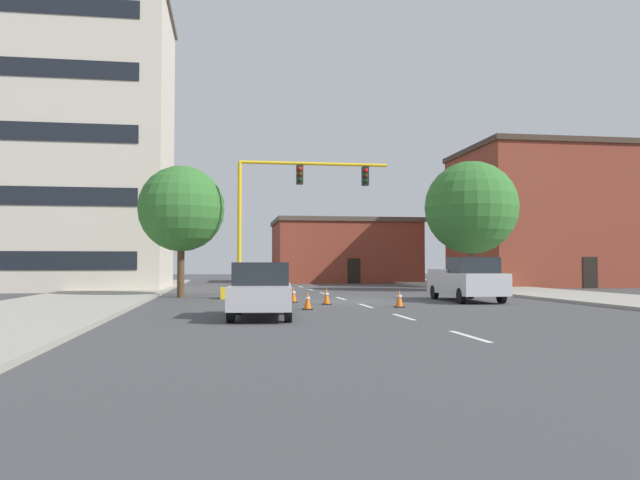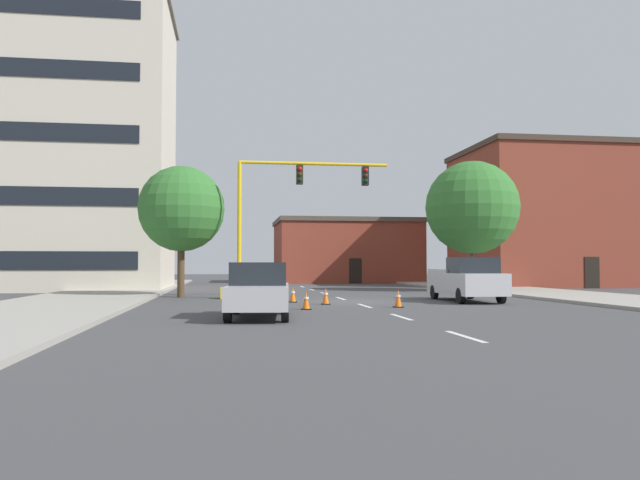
# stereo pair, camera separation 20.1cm
# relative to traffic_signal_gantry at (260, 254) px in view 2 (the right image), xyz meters

# --- Properties ---
(ground_plane) EXTENTS (160.00, 160.00, 0.00)m
(ground_plane) POSITION_rel_traffic_signal_gantry_xyz_m (3.91, -3.23, -2.20)
(ground_plane) COLOR #424244
(sidewalk_left) EXTENTS (6.00, 56.00, 0.14)m
(sidewalk_left) POSITION_rel_traffic_signal_gantry_xyz_m (-8.14, 4.77, -2.13)
(sidewalk_left) COLOR #9E998E
(sidewalk_left) RESTS_ON ground_plane
(sidewalk_right) EXTENTS (6.00, 56.00, 0.14)m
(sidewalk_right) POSITION_rel_traffic_signal_gantry_xyz_m (15.96, 4.77, -2.13)
(sidewalk_right) COLOR #9E998E
(sidewalk_right) RESTS_ON ground_plane
(lane_stripe_seg_0) EXTENTS (0.16, 2.40, 0.01)m
(lane_stripe_seg_0) POSITION_rel_traffic_signal_gantry_xyz_m (3.91, -17.23, -2.20)
(lane_stripe_seg_0) COLOR silver
(lane_stripe_seg_0) RESTS_ON ground_plane
(lane_stripe_seg_1) EXTENTS (0.16, 2.40, 0.01)m
(lane_stripe_seg_1) POSITION_rel_traffic_signal_gantry_xyz_m (3.91, -11.73, -2.20)
(lane_stripe_seg_1) COLOR silver
(lane_stripe_seg_1) RESTS_ON ground_plane
(lane_stripe_seg_2) EXTENTS (0.16, 2.40, 0.01)m
(lane_stripe_seg_2) POSITION_rel_traffic_signal_gantry_xyz_m (3.91, -6.23, -2.20)
(lane_stripe_seg_2) COLOR silver
(lane_stripe_seg_2) RESTS_ON ground_plane
(lane_stripe_seg_3) EXTENTS (0.16, 2.40, 0.01)m
(lane_stripe_seg_3) POSITION_rel_traffic_signal_gantry_xyz_m (3.91, -0.73, -2.20)
(lane_stripe_seg_3) COLOR silver
(lane_stripe_seg_3) RESTS_ON ground_plane
(lane_stripe_seg_4) EXTENTS (0.16, 2.40, 0.01)m
(lane_stripe_seg_4) POSITION_rel_traffic_signal_gantry_xyz_m (3.91, 4.77, -2.20)
(lane_stripe_seg_4) COLOR silver
(lane_stripe_seg_4) RESTS_ON ground_plane
(lane_stripe_seg_5) EXTENTS (0.16, 2.40, 0.01)m
(lane_stripe_seg_5) POSITION_rel_traffic_signal_gantry_xyz_m (3.91, 10.27, -2.20)
(lane_stripe_seg_5) COLOR silver
(lane_stripe_seg_5) RESTS_ON ground_plane
(lane_stripe_seg_6) EXTENTS (0.16, 2.40, 0.01)m
(lane_stripe_seg_6) POSITION_rel_traffic_signal_gantry_xyz_m (3.91, 15.77, -2.20)
(lane_stripe_seg_6) COLOR silver
(lane_stripe_seg_6) RESTS_ON ground_plane
(building_tall_left) EXTENTS (14.81, 10.59, 19.29)m
(building_tall_left) POSITION_rel_traffic_signal_gantry_xyz_m (-12.82, 12.63, 7.45)
(building_tall_left) COLOR beige
(building_tall_left) RESTS_ON ground_plane
(building_brick_center) EXTENTS (13.14, 9.79, 5.85)m
(building_brick_center) POSITION_rel_traffic_signal_gantry_xyz_m (9.37, 27.28, 0.73)
(building_brick_center) COLOR brown
(building_brick_center) RESTS_ON ground_plane
(building_row_right) EXTENTS (13.70, 10.92, 10.68)m
(building_row_right) POSITION_rel_traffic_signal_gantry_xyz_m (23.53, 14.83, 3.15)
(building_row_right) COLOR brown
(building_row_right) RESTS_ON ground_plane
(traffic_signal_gantry) EXTENTS (8.38, 1.20, 6.83)m
(traffic_signal_gantry) POSITION_rel_traffic_signal_gantry_xyz_m (0.00, 0.00, 0.00)
(traffic_signal_gantry) COLOR yellow
(traffic_signal_gantry) RESTS_ON ground_plane
(tree_left_near) EXTENTS (4.36, 4.36, 6.69)m
(tree_left_near) POSITION_rel_traffic_signal_gantry_xyz_m (-3.94, 1.37, 2.29)
(tree_left_near) COLOR #4C3823
(tree_left_near) RESTS_ON ground_plane
(tree_right_mid) EXTENTS (5.83, 5.83, 8.16)m
(tree_right_mid) POSITION_rel_traffic_signal_gantry_xyz_m (13.58, 6.37, 3.04)
(tree_right_mid) COLOR brown
(tree_right_mid) RESTS_ON ground_plane
(pickup_truck_silver) EXTENTS (2.11, 5.44, 1.99)m
(pickup_truck_silver) POSITION_rel_traffic_signal_gantry_xyz_m (9.15, -3.89, -1.23)
(pickup_truck_silver) COLOR #BCBCC1
(pickup_truck_silver) RESTS_ON ground_plane
(sedan_silver_near_left) EXTENTS (2.25, 4.65, 1.74)m
(sedan_silver_near_left) POSITION_rel_traffic_signal_gantry_xyz_m (-0.60, -11.42, -1.31)
(sedan_silver_near_left) COLOR #B7B7BC
(sedan_silver_near_left) RESTS_ON ground_plane
(traffic_cone_roadside_a) EXTENTS (0.36, 0.36, 0.70)m
(traffic_cone_roadside_a) POSITION_rel_traffic_signal_gantry_xyz_m (2.47, -5.26, -1.86)
(traffic_cone_roadside_a) COLOR black
(traffic_cone_roadside_a) RESTS_ON ground_plane
(traffic_cone_roadside_b) EXTENTS (0.36, 0.36, 0.69)m
(traffic_cone_roadside_b) POSITION_rel_traffic_signal_gantry_xyz_m (1.27, -3.51, -1.87)
(traffic_cone_roadside_b) COLOR black
(traffic_cone_roadside_b) RESTS_ON ground_plane
(traffic_cone_roadside_c) EXTENTS (0.36, 0.36, 0.67)m
(traffic_cone_roadside_c) POSITION_rel_traffic_signal_gantry_xyz_m (1.30, -8.09, -1.87)
(traffic_cone_roadside_c) COLOR black
(traffic_cone_roadside_c) RESTS_ON ground_plane
(traffic_cone_roadside_d) EXTENTS (0.36, 0.36, 0.69)m
(traffic_cone_roadside_d) POSITION_rel_traffic_signal_gantry_xyz_m (5.00, -7.40, -1.86)
(traffic_cone_roadside_d) COLOR black
(traffic_cone_roadside_d) RESTS_ON ground_plane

